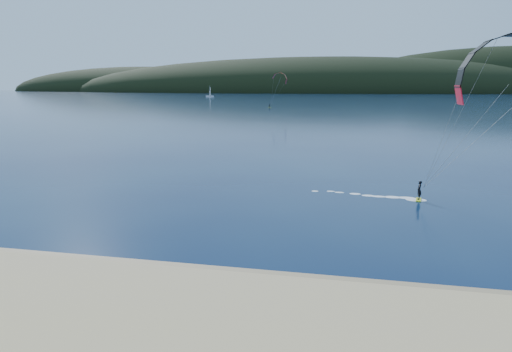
% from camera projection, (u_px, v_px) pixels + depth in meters
% --- Properties ---
extents(ground, '(1800.00, 1800.00, 0.00)m').
position_uv_depth(ground, '(180.00, 312.00, 22.42)').
color(ground, '#071334').
rests_on(ground, ground).
extents(wet_sand, '(220.00, 2.50, 0.10)m').
position_uv_depth(wet_sand, '(208.00, 274.00, 26.73)').
color(wet_sand, '#988058').
rests_on(wet_sand, ground).
extents(headland, '(1200.00, 310.00, 140.00)m').
position_uv_depth(headland, '(348.00, 92.00, 737.19)').
color(headland, black).
rests_on(headland, ground).
extents(kitesurfer_near, '(20.89, 7.00, 14.45)m').
position_uv_depth(kitesurfer_near, '(504.00, 88.00, 37.30)').
color(kitesurfer_near, '#D2E41A').
rests_on(kitesurfer_near, ground).
extents(kitesurfer_far, '(10.37, 6.49, 16.51)m').
position_uv_depth(kitesurfer_far, '(279.00, 81.00, 219.02)').
color(kitesurfer_far, '#D2E41A').
rests_on(kitesurfer_far, ground).
extents(sailboat, '(7.72, 5.23, 10.80)m').
position_uv_depth(sailboat, '(210.00, 96.00, 437.79)').
color(sailboat, white).
rests_on(sailboat, ground).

